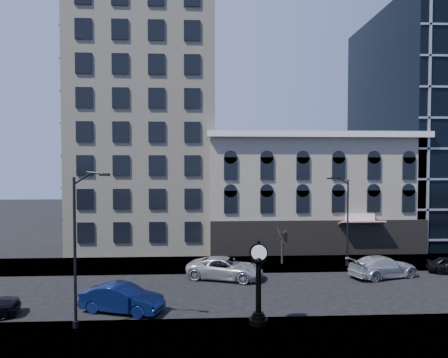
{
  "coord_description": "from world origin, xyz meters",
  "views": [
    {
      "loc": [
        0.34,
        -28.17,
        9.12
      ],
      "look_at": [
        2.0,
        4.0,
        8.0
      ],
      "focal_mm": 32.0,
      "sensor_mm": 36.0,
      "label": 1
    }
  ],
  "objects": [
    {
      "name": "car_far_b",
      "position": [
        14.96,
        3.33,
        0.85
      ],
      "size": [
        6.3,
        3.95,
        1.7
      ],
      "primitive_type": "imported",
      "rotation": [
        0.0,
        0.0,
        1.86
      ],
      "color": "#A5A8AD",
      "rests_on": "ground"
    },
    {
      "name": "bare_tree_far",
      "position": [
        7.52,
        7.7,
        2.92
      ],
      "size": [
        2.17,
        2.17,
        3.72
      ],
      "color": "black",
      "rests_on": "sidewalk_far"
    },
    {
      "name": "street_lamp_far",
      "position": [
        12.6,
        6.39,
        6.27
      ],
      "size": [
        2.06,
        0.82,
        8.15
      ],
      "rotation": [
        0.0,
        0.0,
        3.43
      ],
      "color": "black",
      "rests_on": "sidewalk_far"
    },
    {
      "name": "street_clock",
      "position": [
        3.44,
        -6.0,
        2.29
      ],
      "size": [
        1.09,
        1.09,
        4.79
      ],
      "rotation": [
        0.0,
        0.0,
        -0.19
      ],
      "color": "black",
      "rests_on": "sidewalk_near"
    },
    {
      "name": "car_far_a",
      "position": [
        2.07,
        3.53,
        0.85
      ],
      "size": [
        6.67,
        4.53,
        1.7
      ],
      "primitive_type": "imported",
      "rotation": [
        0.0,
        0.0,
        1.26
      ],
      "color": "#A5A8AD",
      "rests_on": "ground"
    },
    {
      "name": "car_near_b",
      "position": [
        -4.73,
        -3.36,
        0.85
      ],
      "size": [
        5.43,
        3.21,
        1.69
      ],
      "primitive_type": "imported",
      "rotation": [
        0.0,
        0.0,
        1.28
      ],
      "color": "#0C194C",
      "rests_on": "ground"
    },
    {
      "name": "street_lamp_near",
      "position": [
        -6.12,
        -6.2,
        6.79
      ],
      "size": [
        2.21,
        0.94,
        8.83
      ],
      "rotation": [
        0.0,
        0.0,
        -0.32
      ],
      "color": "black",
      "rests_on": "sidewalk_near"
    },
    {
      "name": "cream_tower",
      "position": [
        -6.11,
        18.88,
        19.32
      ],
      "size": [
        15.9,
        15.4,
        42.5
      ],
      "color": "beige",
      "rests_on": "ground"
    },
    {
      "name": "sidewalk_far",
      "position": [
        0.0,
        8.0,
        0.06
      ],
      "size": [
        160.0,
        6.0,
        0.12
      ],
      "primitive_type": "cube",
      "color": "gray",
      "rests_on": "ground"
    },
    {
      "name": "sidewalk_near",
      "position": [
        0.0,
        -8.0,
        0.06
      ],
      "size": [
        160.0,
        6.0,
        0.12
      ],
      "primitive_type": "cube",
      "color": "gray",
      "rests_on": "ground"
    },
    {
      "name": "victorian_row",
      "position": [
        12.0,
        15.89,
        6.0
      ],
      "size": [
        22.6,
        11.19,
        12.5
      ],
      "color": "gray",
      "rests_on": "ground"
    },
    {
      "name": "ground",
      "position": [
        0.0,
        0.0,
        0.0
      ],
      "size": [
        160.0,
        160.0,
        0.0
      ],
      "primitive_type": "plane",
      "color": "black",
      "rests_on": "ground"
    }
  ]
}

